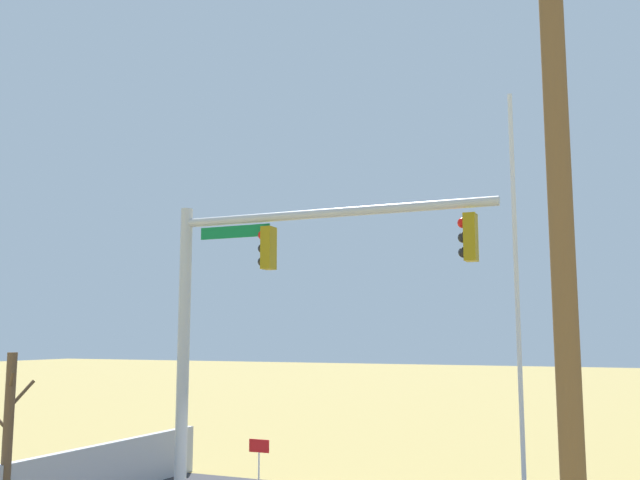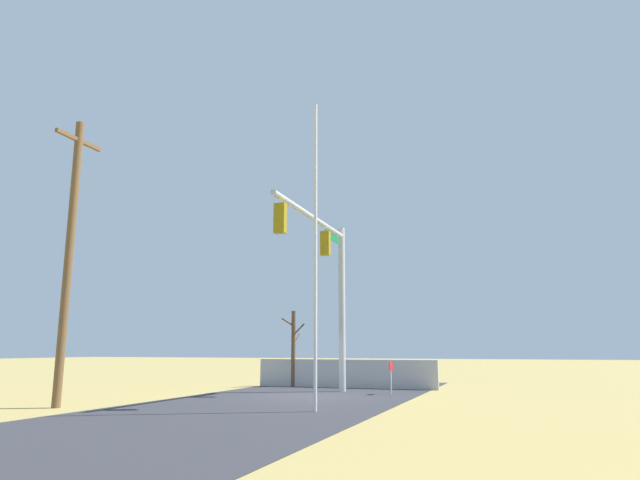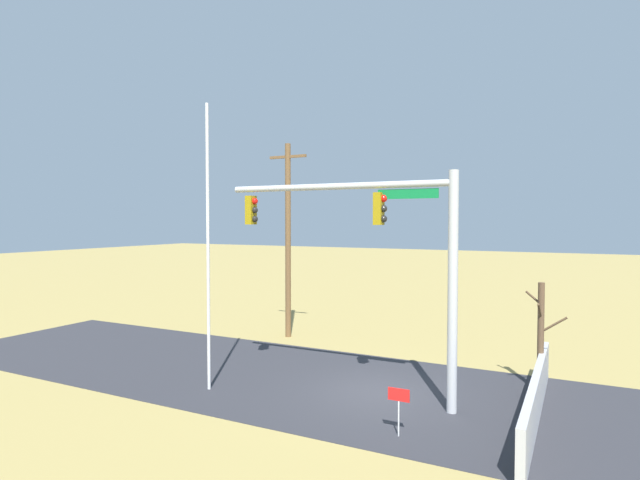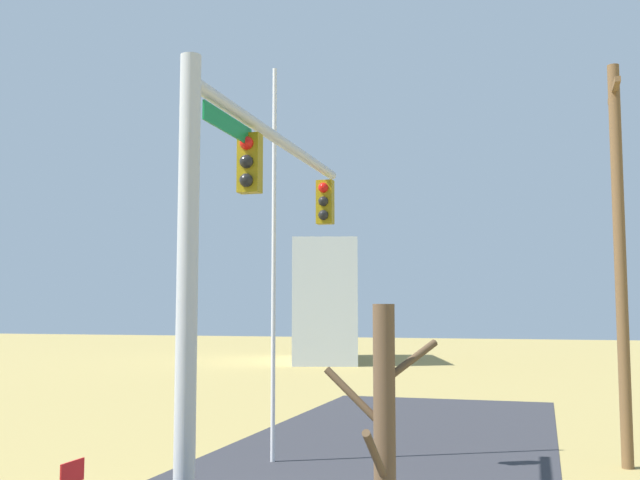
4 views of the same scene
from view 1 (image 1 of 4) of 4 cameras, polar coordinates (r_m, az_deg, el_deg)
retaining_fence at (r=18.01m, az=-18.21°, el=-17.56°), size 0.20×8.28×1.25m
signal_mast at (r=15.86m, az=-4.96°, el=-4.20°), size 7.44×0.42×6.81m
flagpole at (r=15.56m, az=15.68°, el=-4.72°), size 0.10×0.10×9.10m
utility_pole at (r=7.86m, az=19.04°, el=-1.20°), size 1.90×0.26×8.95m
bare_tree at (r=16.03m, az=-23.95°, el=-14.31°), size 1.27×1.02×3.47m
open_sign at (r=18.52m, az=-4.96°, el=-16.73°), size 0.56×0.04×1.22m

